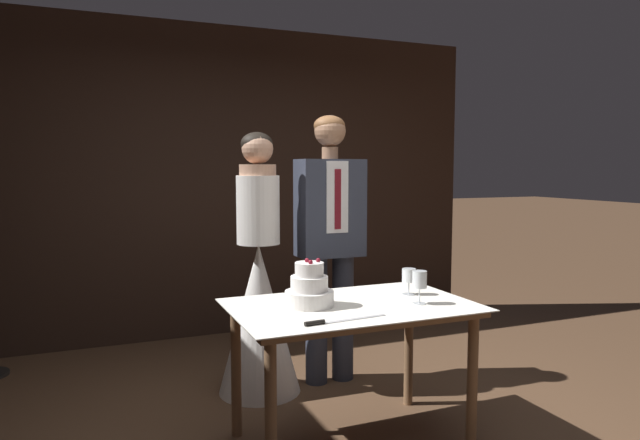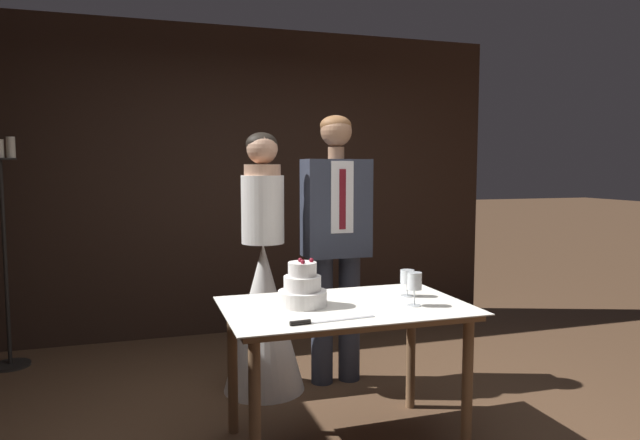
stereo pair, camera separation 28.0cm
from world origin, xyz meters
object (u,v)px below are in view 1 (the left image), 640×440
object	(u,v)px
tiered_cake	(309,289)
wine_glass_middle	(420,280)
cake_knife	(330,321)
bride	(259,298)
cake_table	(351,321)
wine_glass_near	(409,277)
groom	(330,233)

from	to	relation	value
tiered_cake	wine_glass_middle	world-z (taller)	tiered_cake
cake_knife	bride	world-z (taller)	bride
cake_table	tiered_cake	xyz separation A→B (m)	(-0.22, 0.05, 0.18)
wine_glass_near	wine_glass_middle	distance (m)	0.22
groom	wine_glass_near	bearing A→B (deg)	-79.20
tiered_cake	cake_table	bearing A→B (deg)	-13.44
bride	groom	world-z (taller)	groom
cake_table	groom	bearing A→B (deg)	73.79
cake_knife	wine_glass_middle	xyz separation A→B (m)	(0.59, 0.16, 0.12)
cake_knife	groom	xyz separation A→B (m)	(0.50, 1.16, 0.27)
cake_table	bride	bearing A→B (deg)	106.21
cake_table	wine_glass_middle	distance (m)	0.42
cake_knife	groom	bearing A→B (deg)	61.82
wine_glass_near	bride	distance (m)	1.05
bride	groom	xyz separation A→B (m)	(0.51, -0.00, 0.41)
wine_glass_near	groom	size ratio (longest dim) A/B	0.08
cake_table	groom	world-z (taller)	groom
tiered_cake	wine_glass_middle	size ratio (longest dim) A/B	1.45
wine_glass_middle	bride	xyz separation A→B (m)	(-0.59, 1.00, -0.26)
tiered_cake	cake_knife	bearing A→B (deg)	-94.61
tiered_cake	cake_knife	world-z (taller)	tiered_cake
wine_glass_near	wine_glass_middle	size ratio (longest dim) A/B	0.85
cake_knife	bride	distance (m)	1.17
tiered_cake	wine_glass_near	world-z (taller)	tiered_cake
tiered_cake	cake_knife	size ratio (longest dim) A/B	0.59
cake_knife	tiered_cake	bearing A→B (deg)	80.55
cake_knife	bride	xyz separation A→B (m)	(-0.01, 1.16, -0.14)
wine_glass_middle	bride	bearing A→B (deg)	120.68
cake_table	bride	distance (m)	0.91
wine_glass_middle	groom	distance (m)	1.02
cake_knife	wine_glass_near	world-z (taller)	wine_glass_near
wine_glass_middle	groom	size ratio (longest dim) A/B	0.10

